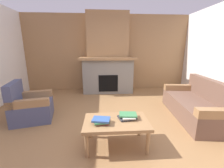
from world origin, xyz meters
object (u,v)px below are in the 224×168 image
object	(u,v)px
fireplace	(108,59)
coffee_table	(116,124)
armchair	(30,106)
couch	(197,105)

from	to	relation	value
fireplace	coffee_table	xyz separation A→B (m)	(0.01, -3.06, -0.79)
fireplace	armchair	size ratio (longest dim) A/B	2.95
fireplace	coffee_table	distance (m)	3.16
armchair	coffee_table	bearing A→B (deg)	-29.47
armchair	coffee_table	xyz separation A→B (m)	(1.78, -1.01, 0.08)
armchair	coffee_table	size ratio (longest dim) A/B	0.91
armchair	fireplace	bearing A→B (deg)	49.36
fireplace	coffee_table	bearing A→B (deg)	-89.74
couch	armchair	distance (m)	3.68
armchair	couch	bearing A→B (deg)	-2.31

